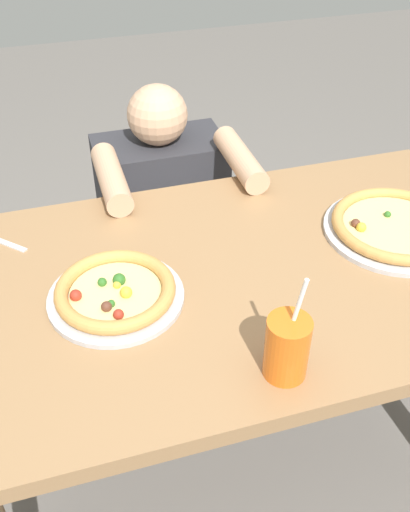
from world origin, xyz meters
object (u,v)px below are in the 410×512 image
at_px(pizza_far, 395,227).
at_px(drink_cup_colored, 287,347).
at_px(pizza_near, 115,292).
at_px(diner_seated, 164,233).

distance_m(pizza_far, drink_cup_colored, 0.54).
relative_size(pizza_near, drink_cup_colored, 1.28).
bearing_deg(diner_seated, drink_cup_colored, -89.03).
relative_size(drink_cup_colored, diner_seated, 0.24).
height_order(pizza_far, drink_cup_colored, drink_cup_colored).
bearing_deg(diner_seated, pizza_near, -110.60).
distance_m(pizza_near, diner_seated, 0.79).
bearing_deg(pizza_near, drink_cup_colored, -47.07).
xyz_separation_m(pizza_near, pizza_far, (0.69, 0.04, -0.00)).
relative_size(pizza_far, drink_cup_colored, 1.51).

